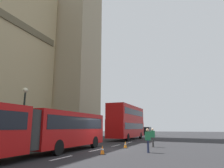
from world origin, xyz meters
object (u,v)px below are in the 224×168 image
(double_decker_bus, at_px, (127,121))
(pedestrian_near_cones, at_px, (148,139))
(traffic_cone_west, at_px, (102,150))
(articulated_bus, at_px, (20,128))
(street_lamp, at_px, (24,112))
(pedestrian_by_kerb, at_px, (153,137))
(traffic_cone_middle, at_px, (125,145))
(sedan_lead, at_px, (147,132))

(double_decker_bus, xyz_separation_m, pedestrian_near_cones, (-14.89, -6.21, -1.80))
(traffic_cone_west, height_order, pedestrian_near_cones, pedestrian_near_cones)
(articulated_bus, distance_m, street_lamp, 6.68)
(street_lamp, xyz_separation_m, pedestrian_by_kerb, (5.54, -10.24, -2.14))
(pedestrian_near_cones, relative_size, pedestrian_by_kerb, 1.00)
(double_decker_bus, bearing_deg, street_lamp, 164.28)
(pedestrian_near_cones, bearing_deg, traffic_cone_middle, 44.22)
(double_decker_bus, relative_size, traffic_cone_west, 18.90)
(street_lamp, bearing_deg, sedan_lead, -7.86)
(sedan_lead, height_order, pedestrian_near_cones, sedan_lead)
(sedan_lead, relative_size, street_lamp, 0.83)
(sedan_lead, xyz_separation_m, pedestrian_near_cones, (-29.65, -6.47, -0.00))
(traffic_cone_west, bearing_deg, articulated_bus, 136.32)
(traffic_cone_west, xyz_separation_m, pedestrian_by_kerb, (6.56, -2.16, 0.63))
(traffic_cone_middle, height_order, street_lamp, street_lamp)
(articulated_bus, bearing_deg, pedestrian_near_cones, -46.66)
(articulated_bus, xyz_separation_m, traffic_cone_middle, (8.48, -3.66, -1.46))
(street_lamp, xyz_separation_m, pedestrian_near_cones, (1.10, -10.71, -2.14))
(traffic_cone_middle, bearing_deg, double_decker_bus, 16.60)
(articulated_bus, bearing_deg, traffic_cone_middle, -23.33)
(articulated_bus, bearing_deg, double_decker_bus, 0.01)
(sedan_lead, bearing_deg, pedestrian_by_kerb, -166.63)
(traffic_cone_west, bearing_deg, sedan_lead, 6.87)
(double_decker_bus, distance_m, pedestrian_near_cones, 16.24)
(articulated_bus, relative_size, street_lamp, 3.42)
(articulated_bus, xyz_separation_m, traffic_cone_west, (3.74, -3.57, -1.46))
(street_lamp, height_order, pedestrian_by_kerb, street_lamp)
(street_lamp, bearing_deg, articulated_bus, -136.53)
(sedan_lead, distance_m, traffic_cone_west, 32.01)
(traffic_cone_west, distance_m, pedestrian_near_cones, 3.44)
(traffic_cone_west, relative_size, street_lamp, 0.11)
(double_decker_bus, xyz_separation_m, traffic_cone_middle, (-12.27, -3.66, -2.43))
(articulated_bus, distance_m, traffic_cone_west, 5.37)
(double_decker_bus, distance_m, sedan_lead, 14.87)
(pedestrian_by_kerb, bearing_deg, sedan_lead, 13.37)
(articulated_bus, relative_size, sedan_lead, 4.09)
(traffic_cone_west, bearing_deg, pedestrian_near_cones, -51.23)
(traffic_cone_middle, bearing_deg, articulated_bus, 156.67)
(sedan_lead, relative_size, pedestrian_by_kerb, 2.60)
(double_decker_bus, distance_m, pedestrian_by_kerb, 12.06)
(articulated_bus, height_order, pedestrian_near_cones, articulated_bus)
(traffic_cone_west, height_order, street_lamp, street_lamp)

